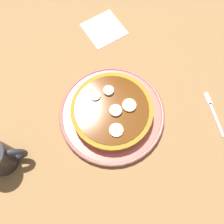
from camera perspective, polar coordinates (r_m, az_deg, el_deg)
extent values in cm
cube|color=olive|center=(63.32, 0.00, -1.18)|extent=(140.00, 140.00, 3.00)
cylinder|color=#CC594C|center=(61.25, 0.00, -0.50)|extent=(27.39, 27.39, 1.39)
torus|color=#965750|center=(60.80, 0.00, -0.35)|extent=(27.54, 27.54, 0.97)
cylinder|color=#B38345|center=(59.83, -0.10, -0.16)|extent=(19.98, 19.98, 1.54)
cylinder|color=olive|center=(58.44, -0.26, 0.48)|extent=(20.70, 20.70, 1.54)
cylinder|color=#592B0A|center=(57.66, 0.00, 0.80)|extent=(18.44, 18.44, 0.16)
cylinder|color=#FEEBC3|center=(57.10, 0.88, 0.35)|extent=(3.04, 3.04, 0.87)
cylinder|color=tan|center=(56.66, 0.89, 0.52)|extent=(0.85, 0.85, 0.08)
cylinder|color=beige|center=(55.65, 0.95, -4.48)|extent=(3.40, 3.40, 0.61)
cylinder|color=tan|center=(55.32, 0.95, -4.38)|extent=(0.95, 0.95, 0.08)
cylinder|color=#F4E1C1|center=(57.83, 4.20, 1.71)|extent=(3.45, 3.45, 0.79)
cylinder|color=tan|center=(57.43, 4.23, 1.87)|extent=(0.97, 0.97, 0.08)
cylinder|color=#F6F2B9|center=(58.87, -4.19, 3.94)|extent=(2.69, 2.69, 0.70)
cylinder|color=tan|center=(58.52, -4.22, 4.09)|extent=(0.75, 0.75, 0.08)
cylinder|color=#F4F4C1|center=(59.24, -0.63, 5.27)|extent=(2.67, 2.67, 0.90)
cylinder|color=tan|center=(58.80, -0.64, 5.48)|extent=(0.75, 0.75, 0.08)
torus|color=#262628|center=(59.02, -23.01, -9.59)|extent=(6.52, 1.33, 6.52)
cube|color=white|center=(76.12, -1.97, 19.68)|extent=(14.34, 14.34, 0.30)
cube|color=silver|center=(67.12, 24.20, -1.66)|extent=(1.09, 9.52, 0.50)
cube|color=silver|center=(68.70, 22.36, 3.34)|extent=(1.40, 3.55, 0.50)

